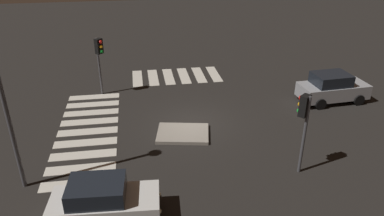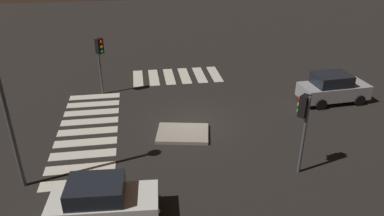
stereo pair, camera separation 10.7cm
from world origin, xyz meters
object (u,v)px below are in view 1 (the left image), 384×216
Objects in this scene: traffic_light_east at (99,53)px; traffic_light_west at (304,115)px; traffic_island at (183,133)px; car_silver at (332,88)px; car_white at (103,202)px.

traffic_light_east reaches higher than traffic_light_west.
traffic_light_east is 1.01× the size of traffic_light_west.
traffic_light_west reaches higher than traffic_island.
car_white is at bearing -151.72° from car_silver.
traffic_light_east is (14.35, -3.35, 1.95)m from car_silver.
car_silver is 1.16× the size of traffic_light_east.
traffic_island is 6.99m from car_white.
traffic_light_east is 13.58m from traffic_light_west.
traffic_island is 0.74× the size of car_white.
traffic_light_east reaches higher than traffic_island.
traffic_island is at bearing 60.98° from car_white.
traffic_light_west is at bearing -131.81° from car_silver.
traffic_light_west is at bearing -3.77° from traffic_light_east.
traffic_light_east is at bearing 97.15° from car_white.
car_white is at bearing -42.68° from traffic_light_east.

